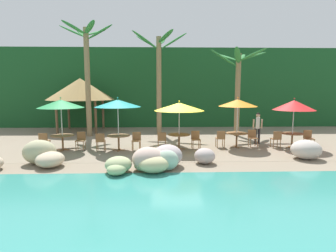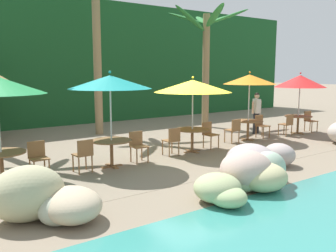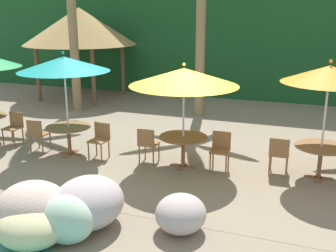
{
  "view_description": "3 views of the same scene",
  "coord_description": "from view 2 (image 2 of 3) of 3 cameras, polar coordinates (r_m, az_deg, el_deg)",
  "views": [
    {
      "loc": [
        -0.87,
        -13.81,
        3.01
      ],
      "look_at": [
        -0.42,
        -0.11,
        1.16
      ],
      "focal_mm": 30.29,
      "sensor_mm": 36.0,
      "label": 1
    },
    {
      "loc": [
        -7.15,
        -8.98,
        2.57
      ],
      "look_at": [
        -0.8,
        -0.05,
        0.92
      ],
      "focal_mm": 39.1,
      "sensor_mm": 36.0,
      "label": 2
    },
    {
      "loc": [
        2.76,
        -8.36,
        3.46
      ],
      "look_at": [
        -0.27,
        -0.02,
        0.93
      ],
      "focal_mm": 42.61,
      "sensor_mm": 36.0,
      "label": 3
    }
  ],
  "objects": [
    {
      "name": "palm_tree_second",
      "position": [
        15.22,
        -11.14,
        14.83
      ],
      "size": [
        3.55,
        3.68,
        6.52
      ],
      "color": "olive",
      "rests_on": "ground"
    },
    {
      "name": "waiter_in_white",
      "position": [
        15.39,
        13.63,
        2.44
      ],
      "size": [
        0.52,
        0.39,
        1.7
      ],
      "color": "#232328",
      "rests_on": "ground"
    },
    {
      "name": "umbrella_teal",
      "position": [
        9.73,
        -9.03,
        6.78
      ],
      "size": [
        2.19,
        2.19,
        2.58
      ],
      "color": "silver",
      "rests_on": "ground"
    },
    {
      "name": "chair_red_seaward",
      "position": [
        16.7,
        21.19,
        0.93
      ],
      "size": [
        0.45,
        0.45,
        0.87
      ],
      "color": "olive",
      "rests_on": "ground"
    },
    {
      "name": "umbrella_yellow",
      "position": [
        11.5,
        3.88,
        6.23
      ],
      "size": [
        2.43,
        2.43,
        2.41
      ],
      "color": "silver",
      "rests_on": "ground"
    },
    {
      "name": "rock_seawall",
      "position": [
        9.21,
        12.63,
        -5.41
      ],
      "size": [
        15.98,
        3.25,
        0.96
      ],
      "color": "#BBB38E",
      "rests_on": "ground"
    },
    {
      "name": "chair_orange_seaward",
      "position": [
        14.65,
        14.32,
        0.24
      ],
      "size": [
        0.42,
        0.43,
        0.87
      ],
      "color": "olive",
      "rests_on": "ground"
    },
    {
      "name": "foliage_backdrop",
      "position": [
        19.35,
        -13.93,
        9.61
      ],
      "size": [
        28.0,
        2.4,
        6.0
      ],
      "color": "#194C23",
      "rests_on": "ground"
    },
    {
      "name": "dining_table_orange",
      "position": [
        13.93,
        12.38,
        0.32
      ],
      "size": [
        1.1,
        1.1,
        0.74
      ],
      "color": "brown",
      "rests_on": "ground"
    },
    {
      "name": "chair_yellow_seaward",
      "position": [
        12.32,
        6.44,
        -1.08
      ],
      "size": [
        0.44,
        0.45,
        0.87
      ],
      "color": "olive",
      "rests_on": "ground"
    },
    {
      "name": "ground_plane",
      "position": [
        11.76,
        3.04,
        -4.05
      ],
      "size": [
        120.0,
        120.0,
        0.0
      ],
      "primitive_type": "plane",
      "color": "gray"
    },
    {
      "name": "chair_green_seaward",
      "position": [
        9.5,
        -19.62,
        -4.43
      ],
      "size": [
        0.43,
        0.43,
        0.87
      ],
      "color": "olive",
      "rests_on": "ground"
    },
    {
      "name": "chair_yellow_inland",
      "position": [
        11.09,
        0.69,
        -2.1
      ],
      "size": [
        0.42,
        0.43,
        0.87
      ],
      "color": "olive",
      "rests_on": "ground"
    },
    {
      "name": "umbrella_red",
      "position": [
        15.85,
        19.91,
        6.58
      ],
      "size": [
        2.04,
        2.04,
        2.52
      ],
      "color": "silver",
      "rests_on": "ground"
    },
    {
      "name": "dining_table_teal",
      "position": [
        9.92,
        -8.8,
        -2.88
      ],
      "size": [
        1.1,
        1.1,
        0.74
      ],
      "color": "brown",
      "rests_on": "ground"
    },
    {
      "name": "dining_table_yellow",
      "position": [
        11.66,
        3.8,
        -1.09
      ],
      "size": [
        1.1,
        1.1,
        0.74
      ],
      "color": "brown",
      "rests_on": "ground"
    },
    {
      "name": "palm_tree_third",
      "position": [
        17.03,
        5.97,
        12.31
      ],
      "size": [
        3.63,
        3.51,
        5.36
      ],
      "color": "olive",
      "rests_on": "ground"
    },
    {
      "name": "terrace_deck",
      "position": [
        11.76,
        3.04,
        -4.03
      ],
      "size": [
        18.0,
        5.2,
        0.01
      ],
      "color": "gray",
      "rests_on": "ground"
    },
    {
      "name": "umbrella_orange",
      "position": [
        13.8,
        12.6,
        7.1
      ],
      "size": [
        1.93,
        1.93,
        2.56
      ],
      "color": "silver",
      "rests_on": "ground"
    },
    {
      "name": "dining_table_red",
      "position": [
        15.97,
        19.63,
        1.05
      ],
      "size": [
        1.1,
        1.1,
        0.74
      ],
      "color": "brown",
      "rests_on": "ground"
    },
    {
      "name": "chair_red_inland",
      "position": [
        15.23,
        18.11,
        0.4
      ],
      "size": [
        0.43,
        0.44,
        0.87
      ],
      "color": "olive",
      "rests_on": "ground"
    },
    {
      "name": "chair_teal_seaward",
      "position": [
        10.4,
        -4.75,
        -2.86
      ],
      "size": [
        0.43,
        0.44,
        0.87
      ],
      "color": "olive",
      "rests_on": "ground"
    },
    {
      "name": "dining_table_green",
      "position": [
        9.2,
        -24.57,
        -4.49
      ],
      "size": [
        1.1,
        1.1,
        0.74
      ],
      "color": "brown",
      "rests_on": "ground"
    },
    {
      "name": "chair_orange_inland",
      "position": [
        13.27,
        10.22,
        -0.47
      ],
      "size": [
        0.43,
        0.43,
        0.87
      ],
      "color": "olive",
      "rests_on": "ground"
    },
    {
      "name": "chair_teal_inland",
      "position": [
        9.49,
        -13.01,
        -4.16
      ],
      "size": [
        0.44,
        0.45,
        0.87
      ],
      "color": "olive",
      "rests_on": "ground"
    }
  ]
}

